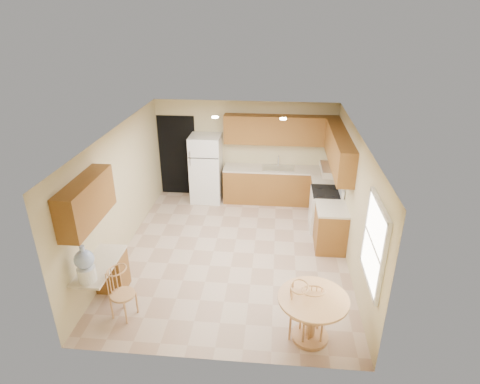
# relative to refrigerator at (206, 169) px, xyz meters

# --- Properties ---
(floor) EXTENTS (5.50, 5.50, 0.00)m
(floor) POSITION_rel_refrigerator_xyz_m (0.95, -2.40, -0.86)
(floor) COLOR tan
(floor) RESTS_ON ground
(ceiling) EXTENTS (4.50, 5.50, 0.02)m
(ceiling) POSITION_rel_refrigerator_xyz_m (0.95, -2.40, 1.64)
(ceiling) COLOR white
(ceiling) RESTS_ON wall_back
(wall_back) EXTENTS (4.50, 0.02, 2.50)m
(wall_back) POSITION_rel_refrigerator_xyz_m (0.95, 0.35, 0.39)
(wall_back) COLOR #C8B387
(wall_back) RESTS_ON floor
(wall_front) EXTENTS (4.50, 0.02, 2.50)m
(wall_front) POSITION_rel_refrigerator_xyz_m (0.95, -5.15, 0.39)
(wall_front) COLOR #C8B387
(wall_front) RESTS_ON floor
(wall_left) EXTENTS (0.02, 5.50, 2.50)m
(wall_left) POSITION_rel_refrigerator_xyz_m (-1.30, -2.40, 0.39)
(wall_left) COLOR #C8B387
(wall_left) RESTS_ON floor
(wall_right) EXTENTS (0.02, 5.50, 2.50)m
(wall_right) POSITION_rel_refrigerator_xyz_m (3.20, -2.40, 0.39)
(wall_right) COLOR #C8B387
(wall_right) RESTS_ON floor
(doorway) EXTENTS (0.90, 0.02, 2.10)m
(doorway) POSITION_rel_refrigerator_xyz_m (-0.80, 0.34, 0.19)
(doorway) COLOR black
(doorway) RESTS_ON floor
(base_cab_back) EXTENTS (2.75, 0.60, 0.87)m
(base_cab_back) POSITION_rel_refrigerator_xyz_m (1.83, 0.05, -0.42)
(base_cab_back) COLOR brown
(base_cab_back) RESTS_ON floor
(counter_back) EXTENTS (2.75, 0.63, 0.04)m
(counter_back) POSITION_rel_refrigerator_xyz_m (1.83, 0.05, 0.03)
(counter_back) COLOR beige
(counter_back) RESTS_ON base_cab_back
(base_cab_right_a) EXTENTS (0.60, 0.59, 0.87)m
(base_cab_right_a) POSITION_rel_refrigerator_xyz_m (2.90, -0.54, -0.42)
(base_cab_right_a) COLOR brown
(base_cab_right_a) RESTS_ON floor
(counter_right_a) EXTENTS (0.63, 0.59, 0.04)m
(counter_right_a) POSITION_rel_refrigerator_xyz_m (2.90, -0.54, 0.03)
(counter_right_a) COLOR beige
(counter_right_a) RESTS_ON base_cab_right_a
(base_cab_right_b) EXTENTS (0.60, 0.80, 0.87)m
(base_cab_right_b) POSITION_rel_refrigerator_xyz_m (2.90, -2.00, -0.42)
(base_cab_right_b) COLOR brown
(base_cab_right_b) RESTS_ON floor
(counter_right_b) EXTENTS (0.63, 0.80, 0.04)m
(counter_right_b) POSITION_rel_refrigerator_xyz_m (2.90, -2.00, 0.03)
(counter_right_b) COLOR beige
(counter_right_b) RESTS_ON base_cab_right_b
(upper_cab_back) EXTENTS (2.75, 0.33, 0.70)m
(upper_cab_back) POSITION_rel_refrigerator_xyz_m (1.83, 0.19, 0.99)
(upper_cab_back) COLOR brown
(upper_cab_back) RESTS_ON wall_back
(upper_cab_right) EXTENTS (0.33, 2.42, 0.70)m
(upper_cab_right) POSITION_rel_refrigerator_xyz_m (3.04, -1.19, 0.99)
(upper_cab_right) COLOR brown
(upper_cab_right) RESTS_ON wall_right
(upper_cab_left) EXTENTS (0.33, 1.40, 0.70)m
(upper_cab_left) POSITION_rel_refrigerator_xyz_m (-1.13, -4.00, 0.99)
(upper_cab_left) COLOR brown
(upper_cab_left) RESTS_ON wall_left
(sink) EXTENTS (0.78, 0.44, 0.01)m
(sink) POSITION_rel_refrigerator_xyz_m (1.80, 0.05, 0.06)
(sink) COLOR silver
(sink) RESTS_ON counter_back
(range_hood) EXTENTS (0.50, 0.76, 0.14)m
(range_hood) POSITION_rel_refrigerator_xyz_m (2.95, -1.22, 0.56)
(range_hood) COLOR silver
(range_hood) RESTS_ON upper_cab_right
(desk_pedestal) EXTENTS (0.48, 0.42, 0.72)m
(desk_pedestal) POSITION_rel_refrigerator_xyz_m (-1.05, -3.72, -0.50)
(desk_pedestal) COLOR brown
(desk_pedestal) RESTS_ON floor
(desk_top) EXTENTS (0.50, 1.20, 0.04)m
(desk_top) POSITION_rel_refrigerator_xyz_m (-1.05, -4.10, -0.11)
(desk_top) COLOR beige
(desk_top) RESTS_ON desk_pedestal
(window) EXTENTS (0.06, 1.12, 1.30)m
(window) POSITION_rel_refrigerator_xyz_m (3.18, -4.25, 0.64)
(window) COLOR white
(window) RESTS_ON wall_right
(can_light_a) EXTENTS (0.14, 0.14, 0.02)m
(can_light_a) POSITION_rel_refrigerator_xyz_m (0.45, -1.20, 1.63)
(can_light_a) COLOR white
(can_light_a) RESTS_ON ceiling
(can_light_b) EXTENTS (0.14, 0.14, 0.02)m
(can_light_b) POSITION_rel_refrigerator_xyz_m (1.85, -1.20, 1.63)
(can_light_b) COLOR white
(can_light_b) RESTS_ON ceiling
(refrigerator) EXTENTS (0.75, 0.73, 1.71)m
(refrigerator) POSITION_rel_refrigerator_xyz_m (0.00, 0.00, 0.00)
(refrigerator) COLOR white
(refrigerator) RESTS_ON floor
(stove) EXTENTS (0.65, 0.76, 1.09)m
(stove) POSITION_rel_refrigerator_xyz_m (2.88, -1.22, -0.39)
(stove) COLOR white
(stove) RESTS_ON floor
(dining_table) EXTENTS (1.03, 1.03, 0.76)m
(dining_table) POSITION_rel_refrigerator_xyz_m (2.35, -4.60, -0.36)
(dining_table) COLOR tan
(dining_table) RESTS_ON floor
(chair_table_a) EXTENTS (0.40, 0.51, 0.89)m
(chair_table_a) POSITION_rel_refrigerator_xyz_m (2.19, -4.62, -0.31)
(chair_table_a) COLOR tan
(chair_table_a) RESTS_ON floor
(chair_table_b) EXTENTS (0.37, 0.37, 0.85)m
(chair_table_b) POSITION_rel_refrigerator_xyz_m (2.35, -4.68, -0.34)
(chair_table_b) COLOR tan
(chair_table_b) RESTS_ON floor
(chair_desk) EXTENTS (0.39, 0.50, 0.88)m
(chair_desk) POSITION_rel_refrigerator_xyz_m (-0.60, -4.47, -0.32)
(chair_desk) COLOR tan
(chair_desk) RESTS_ON floor
(water_crock) EXTENTS (0.29, 0.29, 0.61)m
(water_crock) POSITION_rel_refrigerator_xyz_m (-1.05, -4.52, 0.19)
(water_crock) COLOR white
(water_crock) RESTS_ON desk_top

